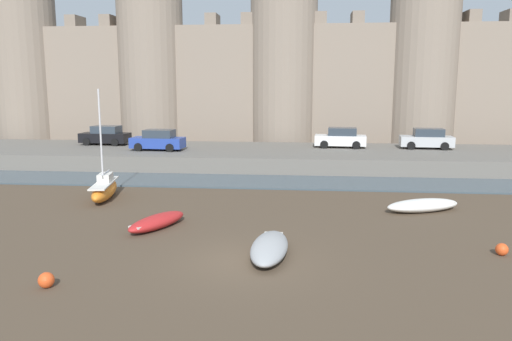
{
  "coord_description": "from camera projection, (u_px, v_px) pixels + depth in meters",
  "views": [
    {
      "loc": [
        2.07,
        -17.27,
        6.41
      ],
      "look_at": [
        -0.08,
        5.0,
        2.5
      ],
      "focal_mm": 35.0,
      "sensor_mm": 36.0,
      "label": 1
    }
  ],
  "objects": [
    {
      "name": "sailboat_foreground_left",
      "position": [
        105.0,
        189.0,
        27.99
      ],
      "size": [
        1.76,
        4.51,
        6.13
      ],
      "color": "orange",
      "rests_on": "ground"
    },
    {
      "name": "rowboat_midflat_centre",
      "position": [
        157.0,
        221.0,
        22.32
      ],
      "size": [
        2.42,
        3.56,
        0.61
      ],
      "color": "red",
      "rests_on": "ground"
    },
    {
      "name": "castle",
      "position": [
        283.0,
        72.0,
        48.07
      ],
      "size": [
        59.3,
        7.09,
        19.43
      ],
      "color": "gray",
      "rests_on": "ground"
    },
    {
      "name": "car_quay_east",
      "position": [
        427.0,
        139.0,
        39.99
      ],
      "size": [
        4.2,
        2.09,
        1.62
      ],
      "color": "#B2B5B7",
      "rests_on": "quay_road"
    },
    {
      "name": "mooring_buoy_near_channel",
      "position": [
        502.0,
        249.0,
        18.81
      ],
      "size": [
        0.47,
        0.47,
        0.47
      ],
      "primitive_type": "sphere",
      "color": "#E04C1E",
      "rests_on": "ground"
    },
    {
      "name": "quay_road",
      "position": [
        277.0,
        157.0,
        39.69
      ],
      "size": [
        64.21,
        10.0,
        1.24
      ],
      "primitive_type": "cube",
      "color": "#666059",
      "rests_on": "ground"
    },
    {
      "name": "car_quay_centre_west",
      "position": [
        341.0,
        138.0,
        40.7
      ],
      "size": [
        4.2,
        2.09,
        1.62
      ],
      "color": "silver",
      "rests_on": "quay_road"
    },
    {
      "name": "rowboat_midflat_right",
      "position": [
        423.0,
        205.0,
        25.26
      ],
      "size": [
        4.2,
        2.7,
        0.64
      ],
      "color": "silver",
      "rests_on": "ground"
    },
    {
      "name": "water_channel",
      "position": [
        271.0,
        182.0,
        32.68
      ],
      "size": [
        80.0,
        4.5,
        0.1
      ],
      "primitive_type": "cube",
      "color": "#3D4C56",
      "rests_on": "ground"
    },
    {
      "name": "car_quay_centre_east",
      "position": [
        105.0,
        136.0,
        42.59
      ],
      "size": [
        4.2,
        2.09,
        1.62
      ],
      "color": "black",
      "rests_on": "quay_road"
    },
    {
      "name": "ground_plane",
      "position": [
        245.0,
        261.0,
        18.23
      ],
      "size": [
        160.0,
        160.0,
        0.0
      ],
      "primitive_type": "plane",
      "color": "#4C3D2D"
    },
    {
      "name": "mooring_buoy_near_shore",
      "position": [
        46.0,
        280.0,
        15.82
      ],
      "size": [
        0.51,
        0.51,
        0.51
      ],
      "primitive_type": "sphere",
      "color": "#E04C1E",
      "rests_on": "ground"
    },
    {
      "name": "rowboat_near_channel_right",
      "position": [
        269.0,
        247.0,
        18.77
      ],
      "size": [
        1.52,
        3.99,
        0.62
      ],
      "color": "gray",
      "rests_on": "ground"
    },
    {
      "name": "car_quay_west",
      "position": [
        158.0,
        140.0,
        39.02
      ],
      "size": [
        4.2,
        2.09,
        1.62
      ],
      "color": "#263F99",
      "rests_on": "quay_road"
    }
  ]
}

